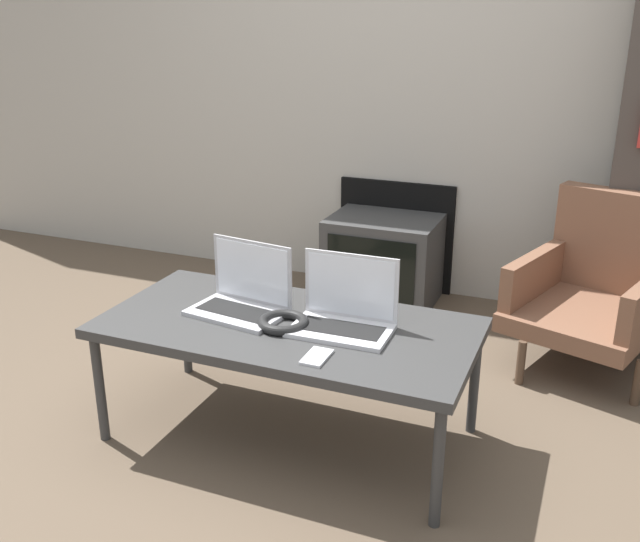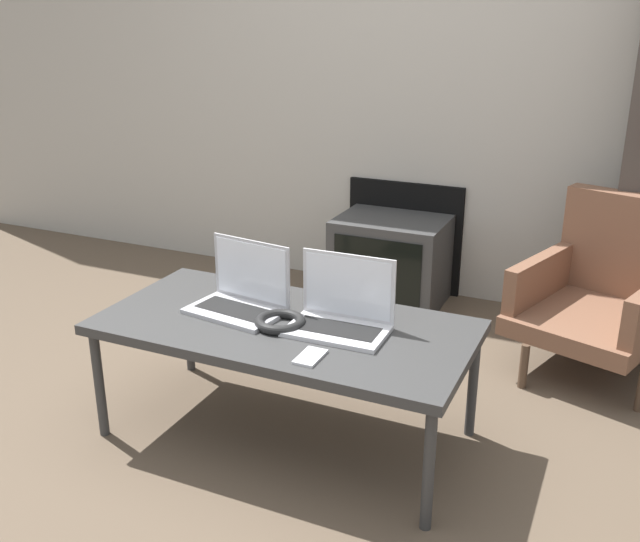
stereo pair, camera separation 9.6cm
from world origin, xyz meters
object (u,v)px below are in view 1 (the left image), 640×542
phone (317,357)px  headphones (283,322)px  laptop_left (243,296)px  tv (383,260)px  armchair (598,283)px  laptop_right (345,312)px

phone → headphones: bearing=138.8°
laptop_left → tv: laptop_left is taller
tv → armchair: size_ratio=0.71×
laptop_left → laptop_right: 0.40m
laptop_right → tv: size_ratio=0.60×
headphones → laptop_right: bearing=20.5°
laptop_right → phone: laptop_right is taller
laptop_right → headphones: 0.22m
phone → armchair: size_ratio=0.16×
armchair → laptop_left: bearing=-120.0°
laptop_left → phone: size_ratio=2.95×
phone → laptop_right: bearing=89.6°
laptop_right → phone: size_ratio=2.78×
tv → headphones: bearing=-86.7°
phone → tv: (-0.28, 1.61, -0.23)m
laptop_left → headphones: size_ratio=2.05×
tv → laptop_left: bearing=-94.7°
headphones → tv: 1.45m
laptop_right → headphones: laptop_right is taller
phone → tv: 1.65m
laptop_left → headphones: laptop_left is taller
laptop_right → phone: 0.26m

